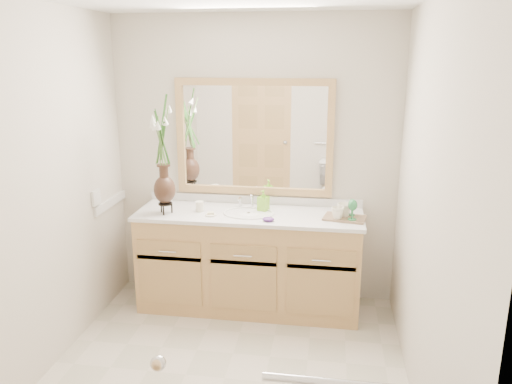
% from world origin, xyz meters
% --- Properties ---
extents(floor, '(2.60, 2.60, 0.00)m').
position_xyz_m(floor, '(0.00, 0.00, 0.00)').
color(floor, beige).
rests_on(floor, ground).
extents(wall_back, '(2.40, 0.02, 2.40)m').
position_xyz_m(wall_back, '(0.00, 1.30, 1.20)').
color(wall_back, beige).
rests_on(wall_back, floor).
extents(wall_front, '(2.40, 0.02, 2.40)m').
position_xyz_m(wall_front, '(0.00, -1.30, 1.20)').
color(wall_front, beige).
rests_on(wall_front, floor).
extents(wall_left, '(0.02, 2.60, 2.40)m').
position_xyz_m(wall_left, '(-1.20, 0.00, 1.20)').
color(wall_left, beige).
rests_on(wall_left, floor).
extents(wall_right, '(0.02, 2.60, 2.40)m').
position_xyz_m(wall_right, '(1.20, 0.00, 1.20)').
color(wall_right, beige).
rests_on(wall_right, floor).
extents(vanity, '(1.80, 0.55, 0.80)m').
position_xyz_m(vanity, '(0.00, 1.01, 0.40)').
color(vanity, tan).
rests_on(vanity, floor).
extents(counter, '(1.84, 0.57, 0.03)m').
position_xyz_m(counter, '(0.00, 1.01, 0.82)').
color(counter, white).
rests_on(counter, vanity).
extents(sink, '(0.38, 0.34, 0.23)m').
position_xyz_m(sink, '(0.00, 1.00, 0.78)').
color(sink, white).
rests_on(sink, counter).
extents(mirror, '(1.32, 0.04, 0.97)m').
position_xyz_m(mirror, '(0.00, 1.28, 1.41)').
color(mirror, white).
rests_on(mirror, wall_back).
extents(switch_plate, '(0.02, 0.12, 0.12)m').
position_xyz_m(switch_plate, '(-1.19, 0.76, 0.98)').
color(switch_plate, white).
rests_on(switch_plate, wall_left).
extents(door, '(0.80, 0.03, 2.00)m').
position_xyz_m(door, '(-0.30, -1.29, 1.00)').
color(door, tan).
rests_on(door, floor).
extents(grab_bar, '(0.55, 0.03, 0.03)m').
position_xyz_m(grab_bar, '(0.70, -1.27, 0.95)').
color(grab_bar, silver).
rests_on(grab_bar, wall_front).
extents(flower_vase, '(0.20, 0.20, 0.84)m').
position_xyz_m(flower_vase, '(-0.67, 0.90, 1.40)').
color(flower_vase, black).
rests_on(flower_vase, counter).
extents(tumbler, '(0.07, 0.07, 0.08)m').
position_xyz_m(tumbler, '(-0.41, 1.00, 0.87)').
color(tumbler, '#EEE8CE').
rests_on(tumbler, counter).
extents(soap_dish, '(0.09, 0.09, 0.03)m').
position_xyz_m(soap_dish, '(-0.29, 0.90, 0.84)').
color(soap_dish, '#EEE8CE').
rests_on(soap_dish, counter).
extents(soap_bottle, '(0.09, 0.09, 0.16)m').
position_xyz_m(soap_bottle, '(0.10, 1.10, 0.91)').
color(soap_bottle, '#81D031').
rests_on(soap_bottle, counter).
extents(purple_dish, '(0.10, 0.08, 0.03)m').
position_xyz_m(purple_dish, '(0.18, 0.83, 0.85)').
color(purple_dish, '#512673').
rests_on(purple_dish, counter).
extents(tray, '(0.35, 0.27, 0.02)m').
position_xyz_m(tray, '(0.76, 0.97, 0.84)').
color(tray, brown).
rests_on(tray, counter).
extents(mug_left, '(0.12, 0.11, 0.10)m').
position_xyz_m(mug_left, '(0.71, 0.92, 0.89)').
color(mug_left, '#EEE8CE').
rests_on(mug_left, tray).
extents(mug_right, '(0.15, 0.15, 0.11)m').
position_xyz_m(mug_right, '(0.76, 1.00, 0.90)').
color(mug_right, '#EEE8CE').
rests_on(mug_right, tray).
extents(goblet_front, '(0.07, 0.07, 0.16)m').
position_xyz_m(goblet_front, '(0.82, 0.91, 0.95)').
color(goblet_front, '#277740').
rests_on(goblet_front, tray).
extents(goblet_back, '(0.06, 0.06, 0.13)m').
position_xyz_m(goblet_back, '(0.82, 1.03, 0.94)').
color(goblet_back, '#277740').
rests_on(goblet_back, tray).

